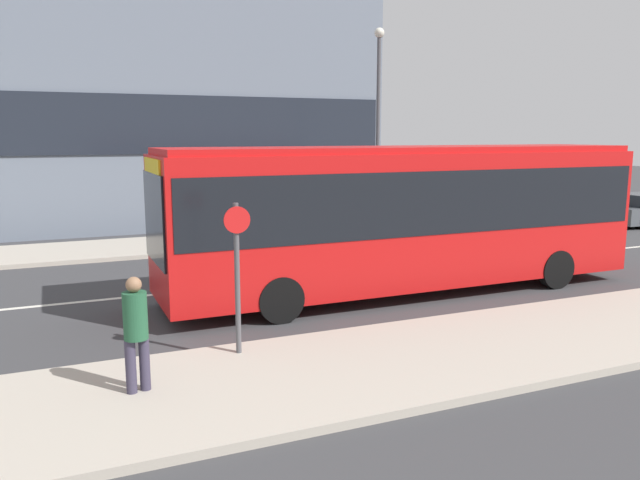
# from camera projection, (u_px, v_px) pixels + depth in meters

# --- Properties ---
(ground_plane) EXTENTS (120.00, 120.00, 0.00)m
(ground_plane) POSITION_uv_depth(u_px,v_px,m) (271.00, 283.00, 15.92)
(ground_plane) COLOR #3A3A3D
(sidewalk_near) EXTENTS (44.00, 3.50, 0.13)m
(sidewalk_near) POSITION_uv_depth(u_px,v_px,m) (395.00, 361.00, 10.26)
(sidewalk_near) COLOR #B2A899
(sidewalk_near) RESTS_ON ground_plane
(sidewalk_far) EXTENTS (44.00, 3.50, 0.13)m
(sidewalk_far) POSITION_uv_depth(u_px,v_px,m) (212.00, 242.00, 21.57)
(sidewalk_far) COLOR #B2A899
(sidewalk_far) RESTS_ON ground_plane
(lane_centerline) EXTENTS (41.80, 0.16, 0.01)m
(lane_centerline) POSITION_uv_depth(u_px,v_px,m) (271.00, 283.00, 15.92)
(lane_centerline) COLOR silver
(lane_centerline) RESTS_ON ground_plane
(apartment_block_left_tower) EXTENTS (15.51, 6.78, 14.99)m
(apartment_block_left_tower) POSITION_uv_depth(u_px,v_px,m) (184.00, 46.00, 26.54)
(apartment_block_left_tower) COLOR slate
(apartment_block_left_tower) RESTS_ON ground_plane
(city_bus) EXTENTS (11.67, 2.62, 3.48)m
(city_bus) POSITION_uv_depth(u_px,v_px,m) (406.00, 210.00, 14.73)
(city_bus) COLOR red
(city_bus) RESTS_ON ground_plane
(parked_car_0) EXTENTS (4.48, 1.69, 1.34)m
(parked_car_0) POSITION_uv_depth(u_px,v_px,m) (556.00, 218.00, 23.67)
(parked_car_0) COLOR #A39E84
(parked_car_0) RESTS_ON ground_plane
(pedestrian_near_stop) EXTENTS (0.35, 0.34, 1.67)m
(pedestrian_near_stop) POSITION_uv_depth(u_px,v_px,m) (136.00, 327.00, 8.75)
(pedestrian_near_stop) COLOR #383347
(pedestrian_near_stop) RESTS_ON sidewalk_near
(bus_stop_sign) EXTENTS (0.44, 0.12, 2.53)m
(bus_stop_sign) POSITION_uv_depth(u_px,v_px,m) (237.00, 266.00, 10.23)
(bus_stop_sign) COLOR #4C4C51
(bus_stop_sign) RESTS_ON sidewalk_near
(street_lamp) EXTENTS (0.36, 0.36, 7.36)m
(street_lamp) POSITION_uv_depth(u_px,v_px,m) (378.00, 111.00, 22.57)
(street_lamp) COLOR #4C4C51
(street_lamp) RESTS_ON sidewalk_far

